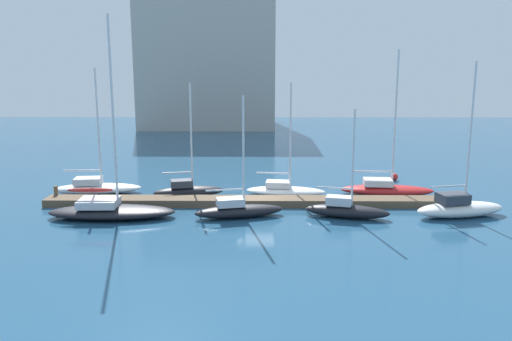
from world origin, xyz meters
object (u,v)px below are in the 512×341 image
object	(u,v)px
sailboat_3	(238,209)
mooring_buoy_red	(394,177)
sailboat_0	(96,187)
sailboat_6	(386,188)
sailboat_2	(188,190)
sailboat_1	(110,209)
harbor_building_distant	(209,60)
sailboat_5	(346,209)
sailboat_4	(285,189)
sailboat_7	(459,207)

from	to	relation	value
sailboat_3	mooring_buoy_red	distance (m)	16.40
sailboat_0	mooring_buoy_red	distance (m)	23.74
sailboat_6	sailboat_2	bearing A→B (deg)	-172.36
sailboat_1	sailboat_2	world-z (taller)	sailboat_1
sailboat_3	harbor_building_distant	bearing A→B (deg)	84.14
sailboat_0	sailboat_5	xyz separation A→B (m)	(17.60, -6.05, 0.03)
sailboat_4	harbor_building_distant	xyz separation A→B (m)	(-9.71, 43.67, 9.55)
sailboat_2	sailboat_4	distance (m)	7.06
sailboat_0	mooring_buoy_red	bearing A→B (deg)	5.52
sailboat_4	sailboat_7	size ratio (longest dim) A/B	0.85
sailboat_5	sailboat_6	world-z (taller)	sailboat_6
sailboat_7	harbor_building_distant	xyz separation A→B (m)	(-20.48, 49.01, 9.38)
sailboat_1	sailboat_5	bearing A→B (deg)	-0.68
sailboat_5	mooring_buoy_red	bearing A→B (deg)	75.66
sailboat_5	sailboat_7	bearing A→B (deg)	15.97
sailboat_2	sailboat_4	bearing A→B (deg)	-8.75
sailboat_1	mooring_buoy_red	size ratio (longest dim) A/B	20.34
sailboat_6	harbor_building_distant	world-z (taller)	harbor_building_distant
sailboat_2	sailboat_3	xyz separation A→B (m)	(3.85, -5.10, -0.02)
sailboat_0	sailboat_3	size ratio (longest dim) A/B	1.21
sailboat_5	mooring_buoy_red	xyz separation A→B (m)	(5.69, 10.63, -0.23)
sailboat_3	sailboat_5	xyz separation A→B (m)	(6.77, 0.03, 0.01)
sailboat_5	sailboat_7	xyz separation A→B (m)	(7.18, 0.27, 0.09)
harbor_building_distant	mooring_buoy_red	bearing A→B (deg)	-63.83
sailboat_2	harbor_building_distant	bearing A→B (deg)	80.32
sailboat_2	sailboat_6	size ratio (longest dim) A/B	0.78
sailboat_7	sailboat_0	bearing A→B (deg)	154.29
mooring_buoy_red	harbor_building_distant	bearing A→B (deg)	116.17
sailboat_0	sailboat_4	world-z (taller)	sailboat_0
harbor_building_distant	sailboat_0	bearing A→B (deg)	-95.68
sailboat_6	sailboat_7	bearing A→B (deg)	-54.46
harbor_building_distant	sailboat_2	bearing A→B (deg)	-86.53
sailboat_1	mooring_buoy_red	distance (m)	23.18
sailboat_5	sailboat_7	distance (m)	7.19
sailboat_1	sailboat_7	distance (m)	21.99
sailboat_3	sailboat_6	bearing A→B (deg)	15.47
sailboat_0	sailboat_2	size ratio (longest dim) A/B	1.12
sailboat_3	sailboat_4	bearing A→B (deg)	47.18
sailboat_5	mooring_buoy_red	size ratio (longest dim) A/B	11.24
sailboat_1	sailboat_3	bearing A→B (deg)	-0.25
sailboat_3	sailboat_1	bearing A→B (deg)	167.82
sailboat_5	harbor_building_distant	distance (m)	51.91
sailboat_4	sailboat_6	distance (m)	7.45
sailboat_1	sailboat_6	distance (m)	19.61
sailboat_1	sailboat_0	bearing A→B (deg)	112.65
sailboat_3	sailboat_5	bearing A→B (deg)	-13.11
sailboat_1	sailboat_4	size ratio (longest dim) A/B	1.51
sailboat_7	mooring_buoy_red	world-z (taller)	sailboat_7
sailboat_3	mooring_buoy_red	xyz separation A→B (m)	(12.46, 10.66, -0.22)
sailboat_2	sailboat_7	bearing A→B (deg)	-28.25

